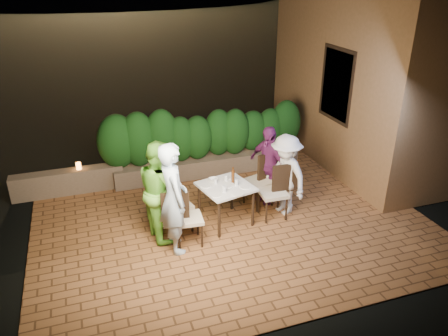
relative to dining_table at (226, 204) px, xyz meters
name	(u,v)px	position (x,y,z in m)	size (l,w,h in m)	color
ground	(235,227)	(0.12, -0.18, -0.40)	(400.00, 400.00, 0.00)	black
terrace_floor	(226,216)	(0.12, 0.32, -0.45)	(7.00, 6.00, 0.15)	brown
building_wall	(359,54)	(3.72, 1.82, 2.12)	(1.60, 5.00, 5.00)	olive
window_pane	(338,85)	(2.94, 1.32, 1.62)	(0.08, 1.00, 1.40)	black
window_frame	(337,85)	(2.93, 1.32, 1.62)	(0.06, 1.15, 1.55)	black
planter	(208,164)	(0.32, 2.12, -0.17)	(4.20, 0.55, 0.40)	brown
hedge	(208,133)	(0.32, 2.12, 0.57)	(4.00, 0.70, 1.10)	#11380F
parapet	(68,182)	(-2.68, 2.12, -0.12)	(2.20, 0.30, 0.50)	brown
hill	(102,30)	(2.12, 59.82, -4.38)	(52.00, 40.00, 22.00)	black
dining_table	(226,204)	(0.00, 0.00, 0.00)	(0.85, 0.85, 0.75)	white
plate_nw	(216,194)	(-0.27, -0.26, 0.38)	(0.22, 0.22, 0.01)	white
plate_sw	(206,185)	(-0.33, 0.11, 0.38)	(0.21, 0.21, 0.01)	white
plate_ne	(246,187)	(0.32, -0.15, 0.38)	(0.21, 0.21, 0.01)	white
plate_se	(230,177)	(0.19, 0.31, 0.38)	(0.20, 0.20, 0.01)	white
plate_centre	(228,185)	(0.04, 0.00, 0.38)	(0.23, 0.23, 0.01)	white
plate_front	(237,193)	(0.09, -0.34, 0.38)	(0.23, 0.23, 0.01)	white
glass_nw	(224,189)	(-0.11, -0.22, 0.44)	(0.07, 0.07, 0.12)	silver
glass_sw	(216,181)	(-0.15, 0.13, 0.42)	(0.06, 0.06, 0.10)	silver
glass_ne	(237,183)	(0.18, -0.05, 0.43)	(0.06, 0.06, 0.11)	silver
glass_se	(226,178)	(0.07, 0.18, 0.43)	(0.06, 0.06, 0.11)	silver
beer_bottle	(233,175)	(0.16, 0.07, 0.53)	(0.06, 0.06, 0.30)	#43220B
bowl	(213,179)	(-0.14, 0.27, 0.39)	(0.16, 0.16, 0.04)	white
chair_left_front	(188,217)	(-0.80, -0.41, 0.12)	(0.46, 0.46, 0.99)	black
chair_left_back	(176,204)	(-0.89, 0.05, 0.14)	(0.47, 0.47, 1.02)	black
chair_right_front	(273,192)	(0.89, -0.08, 0.14)	(0.48, 0.48, 1.03)	black
chair_right_back	(259,181)	(0.82, 0.42, 0.14)	(0.48, 0.48, 1.04)	black
diner_blue	(173,198)	(-1.04, -0.48, 0.56)	(0.68, 0.45, 1.88)	#ACC8DD
diner_green	(160,190)	(-1.16, -0.02, 0.49)	(0.85, 0.66, 1.74)	#7CD843
diner_white	(285,175)	(1.16, 0.01, 0.40)	(1.00, 0.58, 1.55)	silver
diner_purple	(268,165)	(1.04, 0.52, 0.41)	(0.92, 0.38, 1.56)	#6C2460
parapet_lamp	(79,166)	(-2.44, 2.12, 0.20)	(0.10, 0.10, 0.14)	orange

